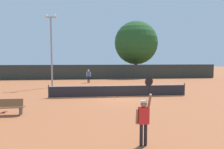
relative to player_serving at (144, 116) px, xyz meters
The scene contains 13 objects.
ground_plane 9.62m from the player_serving, 87.73° to the left, with size 120.00×120.00×0.00m, color #9E5633.
tennis_net 9.57m from the player_serving, 87.73° to the left, with size 11.51×0.08×1.07m.
perimeter_fence 24.51m from the player_serving, 89.12° to the left, with size 35.71×0.12×2.23m, color #2D332D.
player_serving is the anchor object (origin of this frame).
player_receiving 19.73m from the player_serving, 96.64° to the left, with size 0.57×0.25×1.71m.
tennis_ball 8.49m from the player_serving, 90.06° to the left, with size 0.07×0.07×0.07m, color #CCE033.
spare_racket 8.92m from the player_serving, 142.64° to the left, with size 0.28×0.52×0.04m.
courtside_bench 8.05m from the player_serving, 144.92° to the left, with size 1.80×0.44×0.95m.
light_pole 17.33m from the player_serving, 111.53° to the left, with size 1.18×0.28×7.93m.
large_tree 30.11m from the player_serving, 78.09° to the left, with size 7.75×7.75×9.88m.
parked_car_near 31.13m from the player_serving, 103.67° to the left, with size 2.17×4.31×1.69m.
parked_car_mid 31.77m from the player_serving, 85.23° to the left, with size 2.36×4.39×1.69m.
parked_car_far 33.35m from the player_serving, 71.49° to the left, with size 2.46×4.42×1.69m.
Camera 1 is at (-2.24, -16.55, 3.17)m, focal length 32.40 mm.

